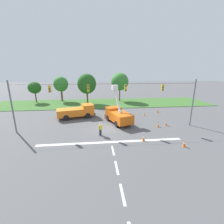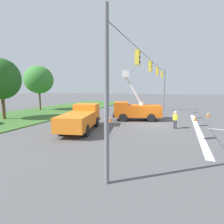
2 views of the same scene
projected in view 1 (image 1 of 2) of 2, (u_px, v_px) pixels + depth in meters
name	position (u px, v px, depth m)	size (l,w,h in m)	color
ground_plane	(108.00, 128.00, 22.48)	(200.00, 200.00, 0.00)	#565659
grass_verge	(103.00, 103.00, 39.72)	(56.00, 12.00, 0.10)	#3D6B2D
lane_markings	(112.00, 148.00, 16.75)	(17.60, 15.25, 0.01)	silver
signal_gantry	(108.00, 98.00, 21.25)	(26.20, 0.33, 7.20)	slate
tree_far_west	(35.00, 88.00, 39.52)	(3.28, 3.47, 5.59)	brown
tree_west	(61.00, 84.00, 40.92)	(3.89, 4.24, 6.93)	brown
tree_centre	(87.00, 84.00, 38.09)	(4.74, 4.50, 7.68)	brown
tree_east	(120.00, 82.00, 41.35)	(4.82, 5.14, 7.85)	brown
utility_truck_bucket_lift	(118.00, 115.00, 24.60)	(4.21, 6.34, 6.11)	orange
utility_truck_support_near	(77.00, 111.00, 27.40)	(7.04, 3.94, 2.36)	orange
road_worker	(100.00, 128.00, 19.81)	(0.50, 0.48, 1.77)	#383842
traffic_cone_foreground_left	(166.00, 123.00, 23.55)	(0.36, 0.36, 0.78)	orange
traffic_cone_foreground_right	(144.00, 138.00, 18.42)	(0.36, 0.36, 0.76)	orange
traffic_cone_mid_left	(158.00, 125.00, 22.94)	(0.36, 0.36, 0.76)	orange
traffic_cone_mid_right	(144.00, 114.00, 28.70)	(0.36, 0.36, 0.61)	orange
traffic_cone_lane_edge_a	(184.00, 144.00, 16.96)	(0.36, 0.36, 0.79)	orange
traffic_cone_lane_edge_b	(158.00, 111.00, 30.93)	(0.36, 0.36, 0.80)	orange
traffic_cone_far_left	(105.00, 116.00, 27.18)	(0.36, 0.36, 0.77)	orange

